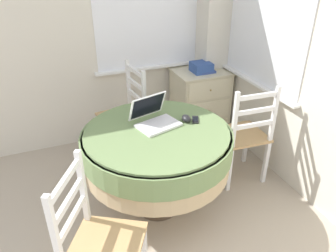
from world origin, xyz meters
name	(u,v)px	position (x,y,z in m)	size (l,w,h in m)	color
corner_room_shell	(178,45)	(1.33, 1.87, 1.28)	(4.53, 4.78, 2.55)	beige
round_dining_table	(157,147)	(1.06, 1.63, 0.58)	(1.13, 1.13, 0.73)	#4C3D2D
laptop	(154,118)	(1.08, 1.73, 0.78)	(0.37, 0.36, 0.21)	white
computer_mouse	(186,118)	(1.32, 1.67, 0.76)	(0.06, 0.10, 0.05)	black
cell_phone	(195,120)	(1.40, 1.67, 0.74)	(0.09, 0.13, 0.01)	black
dining_chair_near_back_window	(125,115)	(1.04, 2.48, 0.46)	(0.45, 0.46, 0.95)	tan
dining_chair_near_right_window	(243,136)	(1.90, 1.71, 0.46)	(0.44, 0.42, 0.95)	tan
dining_chair_camera_near	(98,244)	(0.47, 1.00, 0.46)	(0.55, 0.56, 0.95)	tan
corner_cabinet	(200,102)	(1.95, 2.65, 0.37)	(0.59, 0.48, 0.74)	beige
storage_box	(201,67)	(1.93, 2.62, 0.79)	(0.20, 0.20, 0.10)	#2D4C93
book_on_cabinet	(204,70)	(1.97, 2.63, 0.75)	(0.17, 0.22, 0.02)	#33478C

